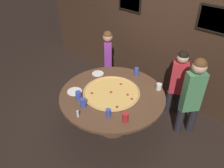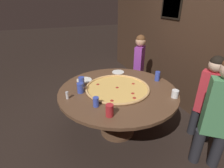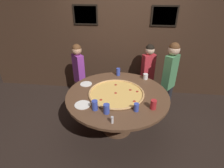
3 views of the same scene
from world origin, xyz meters
name	(u,v)px [view 1 (image 1 of 3)]	position (x,y,z in m)	size (l,w,h in m)	color
ground_plane	(112,127)	(0.00, 0.00, 0.00)	(24.00, 24.00, 0.00)	black
back_wall	(165,33)	(0.00, 1.42, 1.30)	(6.40, 0.08, 2.60)	#3D281C
dining_table	(112,100)	(0.00, 0.00, 0.62)	(1.65, 1.65, 0.74)	brown
giant_pizza	(112,92)	(-0.02, 0.00, 0.75)	(0.90, 0.90, 0.03)	#EAB75B
drink_cup_near_left	(78,96)	(-0.28, -0.45, 0.81)	(0.08, 0.08, 0.15)	#384CB7
drink_cup_front_edge	(159,87)	(0.47, 0.58, 0.79)	(0.09, 0.09, 0.10)	white
drink_cup_far_left	(108,113)	(0.30, -0.41, 0.80)	(0.07, 0.07, 0.12)	#384CB7
drink_cup_centre_back	(125,117)	(0.53, -0.33, 0.81)	(0.09, 0.09, 0.14)	#B22328
drink_cup_near_right	(83,103)	(-0.11, -0.51, 0.81)	(0.09, 0.09, 0.14)	#384CB7
drink_cup_far_right	(136,72)	(-0.04, 0.68, 0.81)	(0.08, 0.08, 0.15)	#384CB7
white_plate_right_side	(75,91)	(-0.48, -0.36, 0.74)	(0.23, 0.23, 0.01)	white
white_plate_far_back	(98,74)	(-0.58, 0.26, 0.74)	(0.21, 0.21, 0.01)	white
condiment_shaker	(78,114)	(-0.01, -0.70, 0.79)	(0.04, 0.04, 0.10)	silver
diner_side_right	(192,93)	(0.95, 0.77, 0.79)	(0.32, 0.35, 1.40)	#232328
diner_far_left	(108,57)	(-0.88, 0.85, 0.73)	(0.31, 0.31, 1.29)	#232328
diner_side_left	(178,79)	(0.56, 1.09, 0.71)	(0.33, 0.25, 1.26)	#232328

